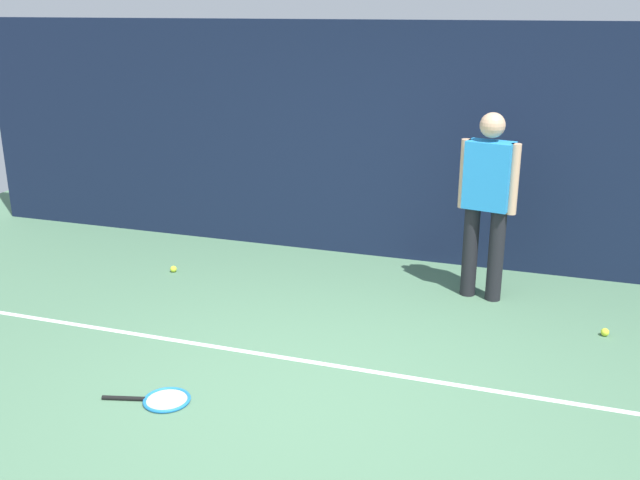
{
  "coord_description": "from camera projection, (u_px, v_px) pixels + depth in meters",
  "views": [
    {
      "loc": [
        1.51,
        -4.12,
        2.57
      ],
      "look_at": [
        0.0,
        0.4,
        1.0
      ],
      "focal_mm": 40.15,
      "sensor_mm": 36.0,
      "label": 1
    }
  ],
  "objects": [
    {
      "name": "tennis_ball_near_player",
      "position": [
        605.0,
        332.0,
        5.83
      ],
      "size": [
        0.07,
        0.07,
        0.07
      ],
      "primitive_type": "sphere",
      "color": "#CCE033",
      "rests_on": "ground"
    },
    {
      "name": "back_fence",
      "position": [
        400.0,
        144.0,
        7.3
      ],
      "size": [
        10.0,
        0.1,
        2.44
      ],
      "primitive_type": "cube",
      "color": "#141E38",
      "rests_on": "ground"
    },
    {
      "name": "tennis_player",
      "position": [
        487.0,
        196.0,
        6.32
      ],
      "size": [
        0.52,
        0.29,
        1.7
      ],
      "rotation": [
        0.0,
        0.0,
        -0.2
      ],
      "color": "black",
      "rests_on": "ground"
    },
    {
      "name": "tennis_ball_by_fence",
      "position": [
        174.0,
        269.0,
        7.22
      ],
      "size": [
        0.07,
        0.07,
        0.07
      ],
      "primitive_type": "sphere",
      "color": "#CCE033",
      "rests_on": "ground"
    },
    {
      "name": "ground_plane",
      "position": [
        302.0,
        393.0,
        4.97
      ],
      "size": [
        12.0,
        12.0,
        0.0
      ],
      "primitive_type": "plane",
      "color": "#4C7556"
    },
    {
      "name": "court_line",
      "position": [
        322.0,
        364.0,
        5.38
      ],
      "size": [
        9.0,
        0.05,
        0.0
      ],
      "primitive_type": "cube",
      "color": "white",
      "rests_on": "ground"
    },
    {
      "name": "tennis_racket",
      "position": [
        163.0,
        400.0,
        4.87
      ],
      "size": [
        0.64,
        0.39,
        0.03
      ],
      "rotation": [
        0.0,
        0.0,
        0.25
      ],
      "color": "black",
      "rests_on": "ground"
    }
  ]
}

